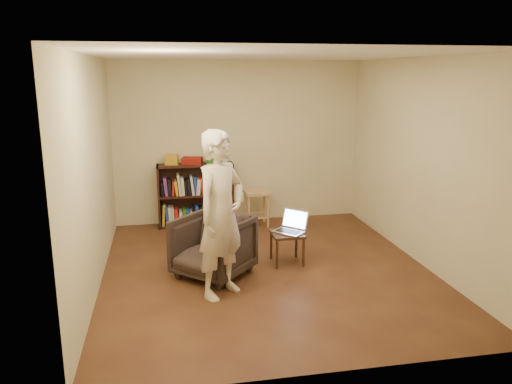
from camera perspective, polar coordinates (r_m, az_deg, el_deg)
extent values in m
plane|color=#3F1E14|center=(6.32, 1.23, -8.88)|extent=(4.50, 4.50, 0.00)
plane|color=white|center=(5.85, 1.36, 15.39)|extent=(4.50, 4.50, 0.00)
plane|color=beige|center=(8.14, -2.01, 5.67)|extent=(4.00, 0.00, 4.00)
plane|color=beige|center=(5.88, -18.17, 1.96)|extent=(0.00, 4.50, 4.50)
plane|color=beige|center=(6.65, 18.42, 3.23)|extent=(0.00, 4.50, 4.50)
cube|color=black|center=(8.03, -11.05, -0.50)|extent=(0.03, 0.30, 1.00)
cube|color=black|center=(8.10, -2.76, -0.14)|extent=(0.03, 0.30, 1.00)
cube|color=black|center=(8.18, -6.96, -0.09)|extent=(1.20, 0.02, 1.00)
cube|color=black|center=(8.17, -6.79, -3.62)|extent=(1.20, 0.30, 0.03)
cube|color=black|center=(8.04, -6.89, -0.32)|extent=(1.14, 0.30, 0.03)
cube|color=black|center=(7.94, -6.99, 3.08)|extent=(1.20, 0.30, 0.03)
cube|color=gold|center=(7.94, -9.61, 3.68)|extent=(0.22, 0.18, 0.16)
cube|color=maroon|center=(7.95, -7.31, 3.57)|extent=(0.35, 0.30, 0.10)
cube|color=#266D1D|center=(7.95, -5.13, 3.77)|extent=(0.16, 0.16, 0.14)
cube|color=beige|center=(7.98, -3.69, 3.58)|extent=(0.10, 0.10, 0.07)
cube|color=tan|center=(7.95, 0.09, -0.01)|extent=(0.39, 0.39, 0.04)
cylinder|color=tan|center=(7.85, -0.82, -2.35)|extent=(0.04, 0.04, 0.53)
cylinder|color=tan|center=(7.91, 1.41, -2.23)|extent=(0.04, 0.04, 0.53)
cylinder|color=tan|center=(8.15, -1.20, -1.76)|extent=(0.04, 0.04, 0.53)
cylinder|color=tan|center=(8.20, 0.95, -1.65)|extent=(0.04, 0.04, 0.53)
imported|color=#322721|center=(6.05, -4.95, -6.22)|extent=(1.13, 1.13, 0.74)
cube|color=#311B10|center=(6.43, 3.58, -4.82)|extent=(0.40, 0.40, 0.04)
cylinder|color=#311B10|center=(6.31, 2.42, -7.15)|extent=(0.04, 0.04, 0.37)
cylinder|color=#311B10|center=(6.39, 5.44, -6.92)|extent=(0.04, 0.04, 0.37)
cylinder|color=#311B10|center=(6.62, 1.74, -6.12)|extent=(0.04, 0.04, 0.37)
cylinder|color=#311B10|center=(6.70, 4.63, -5.92)|extent=(0.04, 0.04, 0.37)
cube|color=#AFAFB3|center=(6.43, 3.72, -4.59)|extent=(0.44, 0.44, 0.02)
cube|color=black|center=(6.42, 3.72, -4.49)|extent=(0.32, 0.32, 0.00)
cube|color=#AFAFB3|center=(6.53, 4.49, -3.09)|extent=(0.32, 0.32, 0.25)
cube|color=#B6C9FF|center=(6.53, 4.49, -3.09)|extent=(0.28, 0.28, 0.20)
imported|color=beige|center=(5.37, -4.02, -2.63)|extent=(0.79, 0.77, 1.84)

